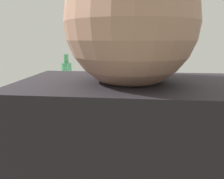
{
  "coord_description": "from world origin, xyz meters",
  "views": [
    {
      "loc": [
        0.98,
        -0.65,
        1.07
      ],
      "look_at": [
        0.05,
        -0.16,
        0.83
      ],
      "focal_mm": 36.01,
      "sensor_mm": 36.0,
      "label": 1
    }
  ],
  "objects_px": {
    "dish_noodles": "(138,86)",
    "tea_cup_far": "(153,80)",
    "soup_bowl": "(121,111)",
    "round_dining_table": "(134,121)",
    "rice_bowl": "(53,99)",
    "green_bottle": "(67,74)",
    "dish_eggplant": "(194,88)"
  },
  "relations": [
    {
      "from": "round_dining_table",
      "to": "soup_bowl",
      "type": "distance_m",
      "value": 0.36
    },
    {
      "from": "soup_bowl",
      "to": "tea_cup_far",
      "type": "relative_size",
      "value": 3.63
    },
    {
      "from": "dish_noodles",
      "to": "green_bottle",
      "type": "xyz_separation_m",
      "value": [
        -0.24,
        -0.41,
        0.07
      ]
    },
    {
      "from": "green_bottle",
      "to": "dish_noodles",
      "type": "bearing_deg",
      "value": 60.22
    },
    {
      "from": "round_dining_table",
      "to": "tea_cup_far",
      "type": "distance_m",
      "value": 0.5
    },
    {
      "from": "round_dining_table",
      "to": "soup_bowl",
      "type": "xyz_separation_m",
      "value": [
        0.24,
        -0.22,
        0.16
      ]
    },
    {
      "from": "dish_noodles",
      "to": "green_bottle",
      "type": "relative_size",
      "value": 1.12
    },
    {
      "from": "dish_noodles",
      "to": "tea_cup_far",
      "type": "xyz_separation_m",
      "value": [
        -0.08,
        0.19,
        0.01
      ]
    },
    {
      "from": "rice_bowl",
      "to": "green_bottle",
      "type": "xyz_separation_m",
      "value": [
        -0.41,
        0.19,
        0.05
      ]
    },
    {
      "from": "dish_eggplant",
      "to": "green_bottle",
      "type": "relative_size",
      "value": 1.03
    },
    {
      "from": "dish_noodles",
      "to": "dish_eggplant",
      "type": "xyz_separation_m",
      "value": [
        0.23,
        0.26,
        0.0
      ]
    },
    {
      "from": "round_dining_table",
      "to": "rice_bowl",
      "type": "xyz_separation_m",
      "value": [
        -0.05,
        -0.42,
        0.17
      ]
    },
    {
      "from": "rice_bowl",
      "to": "round_dining_table",
      "type": "bearing_deg",
      "value": 83.6
    },
    {
      "from": "round_dining_table",
      "to": "tea_cup_far",
      "type": "height_order",
      "value": "tea_cup_far"
    },
    {
      "from": "dish_noodles",
      "to": "soup_bowl",
      "type": "bearing_deg",
      "value": -40.72
    },
    {
      "from": "dish_noodles",
      "to": "dish_eggplant",
      "type": "relative_size",
      "value": 1.09
    },
    {
      "from": "rice_bowl",
      "to": "green_bottle",
      "type": "height_order",
      "value": "green_bottle"
    },
    {
      "from": "rice_bowl",
      "to": "soup_bowl",
      "type": "bearing_deg",
      "value": 35.64
    },
    {
      "from": "dish_eggplant",
      "to": "round_dining_table",
      "type": "bearing_deg",
      "value": -91.2
    },
    {
      "from": "soup_bowl",
      "to": "green_bottle",
      "type": "height_order",
      "value": "green_bottle"
    },
    {
      "from": "dish_noodles",
      "to": "green_bottle",
      "type": "height_order",
      "value": "green_bottle"
    },
    {
      "from": "round_dining_table",
      "to": "dish_noodles",
      "type": "xyz_separation_m",
      "value": [
        -0.22,
        0.18,
        0.14
      ]
    },
    {
      "from": "dish_noodles",
      "to": "tea_cup_far",
      "type": "relative_size",
      "value": 3.46
    },
    {
      "from": "round_dining_table",
      "to": "rice_bowl",
      "type": "relative_size",
      "value": 4.4
    },
    {
      "from": "round_dining_table",
      "to": "dish_noodles",
      "type": "distance_m",
      "value": 0.32
    },
    {
      "from": "tea_cup_far",
      "to": "dish_noodles",
      "type": "bearing_deg",
      "value": -66.85
    },
    {
      "from": "rice_bowl",
      "to": "soup_bowl",
      "type": "xyz_separation_m",
      "value": [
        0.29,
        0.2,
        -0.01
      ]
    },
    {
      "from": "soup_bowl",
      "to": "dish_noodles",
      "type": "xyz_separation_m",
      "value": [
        -0.46,
        0.4,
        -0.02
      ]
    },
    {
      "from": "dish_noodles",
      "to": "tea_cup_far",
      "type": "height_order",
      "value": "tea_cup_far"
    },
    {
      "from": "round_dining_table",
      "to": "soup_bowl",
      "type": "height_order",
      "value": "soup_bowl"
    },
    {
      "from": "green_bottle",
      "to": "rice_bowl",
      "type": "bearing_deg",
      "value": -24.74
    },
    {
      "from": "rice_bowl",
      "to": "green_bottle",
      "type": "relative_size",
      "value": 1.28
    }
  ]
}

